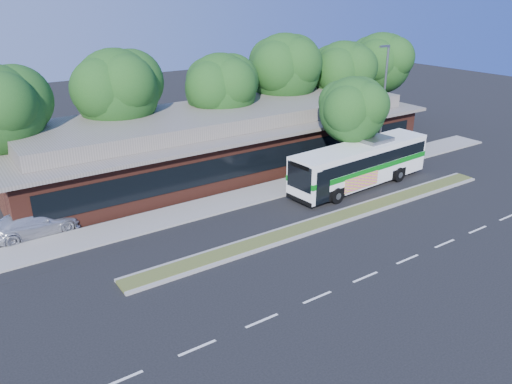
# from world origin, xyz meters

# --- Properties ---
(ground) EXTENTS (120.00, 120.00, 0.00)m
(ground) POSITION_xyz_m (0.00, 0.00, 0.00)
(ground) COLOR black
(ground) RESTS_ON ground
(median_strip) EXTENTS (26.00, 1.10, 0.15)m
(median_strip) POSITION_xyz_m (0.00, 0.60, 0.07)
(median_strip) COLOR #414E21
(median_strip) RESTS_ON ground
(sidewalk) EXTENTS (44.00, 2.60, 0.12)m
(sidewalk) POSITION_xyz_m (0.00, 6.40, 0.06)
(sidewalk) COLOR gray
(sidewalk) RESTS_ON ground
(plaza_building) EXTENTS (33.20, 11.20, 4.45)m
(plaza_building) POSITION_xyz_m (0.00, 12.99, 2.13)
(plaza_building) COLOR #512319
(plaza_building) RESTS_ON ground
(lamp_post) EXTENTS (0.93, 0.18, 9.07)m
(lamp_post) POSITION_xyz_m (9.56, 6.00, 4.90)
(lamp_post) COLOR slate
(lamp_post) RESTS_ON ground
(tree_bg_a) EXTENTS (6.47, 5.80, 8.63)m
(tree_bg_a) POSITION_xyz_m (-14.58, 15.14, 5.87)
(tree_bg_a) COLOR black
(tree_bg_a) RESTS_ON ground
(tree_bg_b) EXTENTS (6.69, 6.00, 9.00)m
(tree_bg_b) POSITION_xyz_m (-6.57, 16.14, 6.14)
(tree_bg_b) COLOR black
(tree_bg_b) RESTS_ON ground
(tree_bg_c) EXTENTS (6.24, 5.60, 8.26)m
(tree_bg_c) POSITION_xyz_m (1.40, 15.13, 5.59)
(tree_bg_c) COLOR black
(tree_bg_c) RESTS_ON ground
(tree_bg_d) EXTENTS (6.91, 6.20, 9.37)m
(tree_bg_d) POSITION_xyz_m (8.45, 16.15, 6.42)
(tree_bg_d) COLOR black
(tree_bg_d) RESTS_ON ground
(tree_bg_e) EXTENTS (6.47, 5.80, 8.50)m
(tree_bg_e) POSITION_xyz_m (14.42, 15.14, 5.74)
(tree_bg_e) COLOR black
(tree_bg_e) RESTS_ON ground
(tree_bg_f) EXTENTS (6.69, 6.00, 8.92)m
(tree_bg_f) POSITION_xyz_m (20.43, 16.14, 6.06)
(tree_bg_f) COLOR black
(tree_bg_f) RESTS_ON ground
(transit_bus) EXTENTS (11.58, 3.25, 3.21)m
(transit_bus) POSITION_xyz_m (5.43, 3.80, 1.79)
(transit_bus) COLOR white
(transit_bus) RESTS_ON ground
(sedan) EXTENTS (4.91, 2.16, 1.40)m
(sedan) POSITION_xyz_m (-14.91, 8.56, 0.70)
(sedan) COLOR silver
(sedan) RESTS_ON ground
(sidewalk_tree) EXTENTS (5.18, 4.65, 7.23)m
(sidewalk_tree) POSITION_xyz_m (6.34, 5.64, 5.01)
(sidewalk_tree) COLOR black
(sidewalk_tree) RESTS_ON ground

